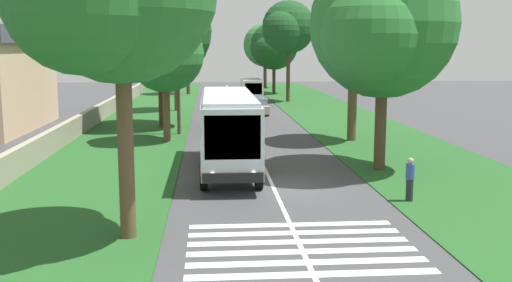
# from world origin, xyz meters

# --- Properties ---
(ground) EXTENTS (160.00, 160.00, 0.00)m
(ground) POSITION_xyz_m (0.00, 0.00, 0.00)
(ground) COLOR #424244
(grass_verge_left) EXTENTS (120.00, 8.00, 0.04)m
(grass_verge_left) POSITION_xyz_m (15.00, 8.20, 0.02)
(grass_verge_left) COLOR #235623
(grass_verge_left) RESTS_ON ground
(grass_verge_right) EXTENTS (120.00, 8.00, 0.04)m
(grass_verge_right) POSITION_xyz_m (15.00, -8.20, 0.02)
(grass_verge_right) COLOR #235623
(grass_verge_right) RESTS_ON ground
(centre_line) EXTENTS (110.00, 0.16, 0.01)m
(centre_line) POSITION_xyz_m (15.00, 0.00, 0.00)
(centre_line) COLOR silver
(centre_line) RESTS_ON ground
(coach_bus) EXTENTS (11.16, 2.62, 3.73)m
(coach_bus) POSITION_xyz_m (3.88, 1.80, 2.15)
(coach_bus) COLOR silver
(coach_bus) RESTS_ON ground
(zebra_crossing) EXTENTS (4.95, 6.80, 0.01)m
(zebra_crossing) POSITION_xyz_m (-7.55, 0.00, 0.00)
(zebra_crossing) COLOR silver
(zebra_crossing) RESTS_ON ground
(trailing_car_0) EXTENTS (4.30, 1.78, 1.43)m
(trailing_car_0) POSITION_xyz_m (21.97, 1.89, 0.67)
(trailing_car_0) COLOR #B7A893
(trailing_car_0) RESTS_ON ground
(trailing_car_1) EXTENTS (4.30, 1.78, 1.43)m
(trailing_car_1) POSITION_xyz_m (28.62, -1.59, 0.67)
(trailing_car_1) COLOR #B7A893
(trailing_car_1) RESTS_ON ground
(trailing_minibus_0) EXTENTS (6.00, 2.14, 2.53)m
(trailing_minibus_0) POSITION_xyz_m (40.27, -1.85, 1.55)
(trailing_minibus_0) COLOR silver
(trailing_minibus_0) RESTS_ON ground
(roadside_tree_left_0) EXTENTS (5.83, 4.80, 10.27)m
(roadside_tree_left_0) POSITION_xyz_m (52.53, 5.48, 7.74)
(roadside_tree_left_0) COLOR #4C3826
(roadside_tree_left_0) RESTS_ON grass_verge_left
(roadside_tree_left_1) EXTENTS (8.81, 7.41, 10.79)m
(roadside_tree_left_1) POSITION_xyz_m (20.41, 6.31, 6.92)
(roadside_tree_left_1) COLOR #3D2D1E
(roadside_tree_left_1) RESTS_ON grass_verge_left
(roadside_tree_left_2) EXTENTS (5.80, 4.63, 9.25)m
(roadside_tree_left_2) POSITION_xyz_m (32.24, 5.89, 6.83)
(roadside_tree_left_2) COLOR brown
(roadside_tree_left_2) RESTS_ON grass_verge_left
(roadside_tree_left_4) EXTENTS (5.61, 4.81, 7.89)m
(roadside_tree_left_4) POSITION_xyz_m (13.25, 5.51, 5.39)
(roadside_tree_left_4) COLOR brown
(roadside_tree_left_4) RESTS_ON grass_verge_left
(roadside_tree_right_0) EXTENTS (8.40, 7.01, 10.47)m
(roadside_tree_right_0) POSITION_xyz_m (3.54, -5.35, 6.81)
(roadside_tree_right_0) COLOR #4C3826
(roadside_tree_right_0) RESTS_ON grass_verge_right
(roadside_tree_right_1) EXTENTS (7.40, 6.08, 9.12)m
(roadside_tree_right_1) POSITION_xyz_m (52.52, -5.46, 5.94)
(roadside_tree_right_1) COLOR #3D2D1E
(roadside_tree_right_1) RESTS_ON grass_verge_right
(roadside_tree_right_2) EXTENTS (6.25, 5.06, 9.46)m
(roadside_tree_right_2) POSITION_xyz_m (12.69, -6.18, 6.80)
(roadside_tree_right_2) COLOR brown
(roadside_tree_right_2) RESTS_ON grass_verge_right
(roadside_tree_right_3) EXTENTS (7.37, 6.33, 9.41)m
(roadside_tree_right_3) POSITION_xyz_m (63.91, -5.37, 6.12)
(roadside_tree_right_3) COLOR #4C3826
(roadside_tree_right_3) RESTS_ON grass_verge_right
(roadside_tree_right_4) EXTENTS (7.38, 5.85, 10.91)m
(roadside_tree_right_4) POSITION_xyz_m (40.93, -5.73, 7.88)
(roadside_tree_right_4) COLOR #4C3826
(roadside_tree_right_4) RESTS_ON grass_verge_right
(utility_pole) EXTENTS (0.24, 1.40, 8.63)m
(utility_pole) POSITION_xyz_m (16.38, 4.78, 4.50)
(utility_pole) COLOR #473828
(utility_pole) RESTS_ON grass_verge_left
(roadside_wall) EXTENTS (70.00, 0.40, 1.29)m
(roadside_wall) POSITION_xyz_m (20.00, 11.60, 0.69)
(roadside_wall) COLOR #9E937F
(roadside_wall) RESTS_ON grass_verge_left
(pedestrian) EXTENTS (0.34, 0.34, 1.69)m
(pedestrian) POSITION_xyz_m (-2.61, -4.99, 0.91)
(pedestrian) COLOR #26262D
(pedestrian) RESTS_ON grass_verge_right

